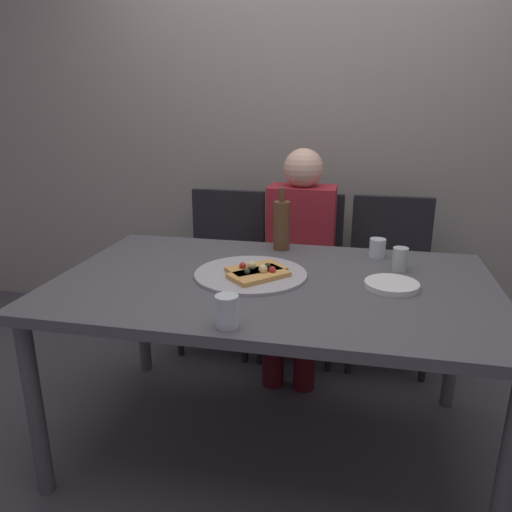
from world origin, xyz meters
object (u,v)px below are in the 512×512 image
Objects in this scene: pizza_slice_last at (256,269)px; chair_left at (224,258)px; tumbler_near at (227,311)px; wine_glass at (377,248)px; chair_middle at (302,264)px; chair_right at (389,270)px; tumbler_far at (400,259)px; wine_bottle at (282,224)px; pizza_slice_extra at (259,274)px; dining_table at (273,296)px; plate_stack at (392,285)px; guest_in_sweater at (299,250)px; pizza_tray at (251,274)px.

pizza_slice_last is 0.98m from chair_left.
wine_glass is at bearing 60.36° from tumbler_near.
pizza_slice_last is 0.48m from tumbler_near.
chair_left reaches higher than tumbler_near.
chair_middle is 1.00× the size of chair_right.
chair_right is at bearing 56.46° from pizza_slice_last.
tumbler_far is 0.19m from wine_glass.
pizza_slice_extra is at bearing -92.11° from wine_bottle.
chair_left is (-0.94, 0.69, -0.28)m from tumbler_far.
dining_table is at bearing 89.65° from chair_middle.
plate_stack is (0.52, -0.03, -0.01)m from pizza_slice_last.
tumbler_near is (-0.03, -0.84, -0.07)m from wine_bottle.
tumbler_near is at bearing -130.22° from tumbler_far.
guest_in_sweater is (-0.48, 0.54, -0.15)m from tumbler_far.
dining_table is at bearing -155.56° from tumbler_far.
tumbler_far is 0.11× the size of chair_right.
wine_glass reaches higher than pizza_slice_last.
tumbler_near reaches higher than plate_stack.
guest_in_sweater reaches higher than pizza_slice_extra.
chair_left is (-0.46, 0.91, -0.16)m from dining_table.
tumbler_far is at bearing 49.78° from tumbler_near.
chair_middle reaches higher than pizza_slice_extra.
wine_glass is 0.38m from plate_stack.
wine_bottle is (-0.04, 0.41, 0.19)m from dining_table.
chair_right reaches higher than wine_glass.
tumbler_near is 1.37m from chair_middle.
guest_in_sweater reaches higher than pizza_tray.
chair_right is (0.01, 0.69, -0.28)m from tumbler_far.
dining_table is 5.83× the size of wine_bottle.
wine_glass is 0.71m from chair_middle.
chair_left is at bearing 113.78° from pizza_slice_extra.
guest_in_sweater is at bearing 83.21° from pizza_slice_last.
tumbler_far is 0.74m from chair_right.
pizza_slice_extra is 0.44m from wine_bottle.
chair_right is (0.49, 0.91, -0.16)m from dining_table.
chair_middle and chair_right have the same top height.
chair_left is (-0.38, 0.86, -0.26)m from pizza_slice_last.
chair_left is (-0.85, 0.52, -0.27)m from wine_glass.
plate_stack is 0.93m from chair_right.
pizza_tray is at bearing -98.80° from wine_bottle.
plate_stack is at bearing -3.70° from pizza_slice_last.
dining_table is at bearing -178.58° from plate_stack.
chair_middle is (0.01, 0.91, -0.16)m from dining_table.
tumbler_far reaches higher than pizza_tray.
guest_in_sweater is at bearing 85.69° from pizza_slice_extra.
tumbler_near is at bearing -86.31° from pizza_tray.
wine_glass is 0.56m from guest_in_sweater.
wine_bottle reaches higher than tumbler_near.
tumbler_near is at bearing -119.64° from wine_glass.
chair_left is 1.00× the size of chair_right.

